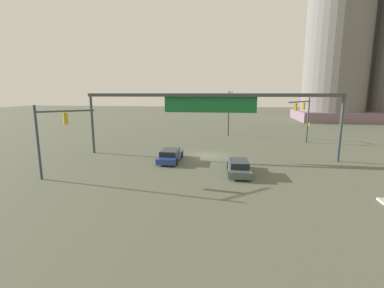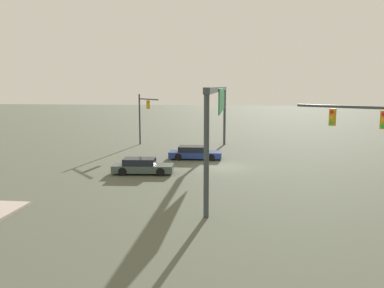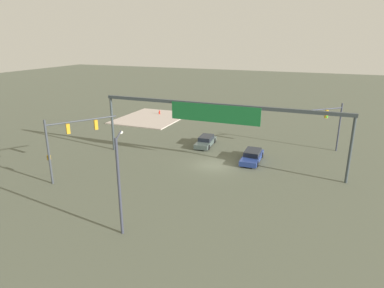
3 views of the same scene
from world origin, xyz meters
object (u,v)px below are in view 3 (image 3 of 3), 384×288
object	(u,v)px
sedan_car_waiting_far	(252,156)
fire_hydrant_on_curb	(159,112)
traffic_signal_near_corner	(333,120)
streetlamp_curved_arm	(119,177)
traffic_signal_opposite_side	(67,137)
sedan_car_approaching	(206,141)

from	to	relation	value
sedan_car_waiting_far	fire_hydrant_on_curb	xyz separation A→B (m)	(20.42, -16.97, -0.09)
traffic_signal_near_corner	streetlamp_curved_arm	world-z (taller)	streetlamp_curved_arm
traffic_signal_opposite_side	sedan_car_approaching	bearing A→B (deg)	3.85
sedan_car_waiting_far	traffic_signal_opposite_side	bearing A→B (deg)	-54.04
traffic_signal_opposite_side	fire_hydrant_on_curb	world-z (taller)	traffic_signal_opposite_side
sedan_car_approaching	sedan_car_waiting_far	bearing A→B (deg)	59.05
fire_hydrant_on_curb	traffic_signal_opposite_side	bearing A→B (deg)	100.33
streetlamp_curved_arm	sedan_car_waiting_far	world-z (taller)	streetlamp_curved_arm
sedan_car_approaching	fire_hydrant_on_curb	bearing A→B (deg)	-139.06
traffic_signal_opposite_side	sedan_car_waiting_far	xyz separation A→B (m)	(-15.20, -11.64, -3.69)
streetlamp_curved_arm	traffic_signal_near_corner	bearing A→B (deg)	-54.41
streetlamp_curved_arm	sedan_car_waiting_far	size ratio (longest dim) A/B	1.42
traffic_signal_near_corner	streetlamp_curved_arm	xyz separation A→B (m)	(13.43, 24.31, 0.27)
traffic_signal_near_corner	sedan_car_waiting_far	world-z (taller)	traffic_signal_near_corner
fire_hydrant_on_curb	streetlamp_curved_arm	bearing A→B (deg)	113.48
sedan_car_approaching	sedan_car_waiting_far	size ratio (longest dim) A/B	0.97
traffic_signal_near_corner	sedan_car_waiting_far	size ratio (longest dim) A/B	1.19
sedan_car_waiting_far	fire_hydrant_on_curb	bearing A→B (deg)	-131.19
traffic_signal_near_corner	sedan_car_waiting_far	bearing A→B (deg)	-1.01
sedan_car_approaching	fire_hydrant_on_curb	xyz separation A→B (m)	(13.68, -13.58, -0.09)
sedan_car_waiting_far	traffic_signal_near_corner	bearing A→B (deg)	128.73
traffic_signal_opposite_side	sedan_car_approaching	world-z (taller)	traffic_signal_opposite_side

